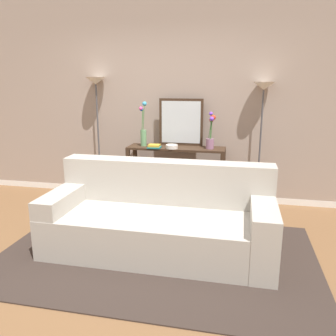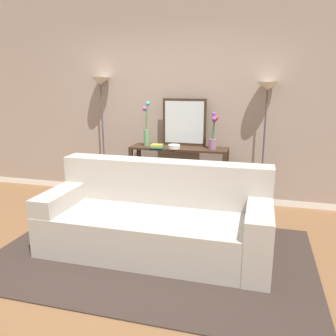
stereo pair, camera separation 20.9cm
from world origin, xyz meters
The scene contains 13 objects.
ground_plane centered at (0.00, 0.00, -0.01)m, with size 16.00×16.00×0.02m, color brown.
back_wall centered at (0.00, 2.06, 1.50)m, with size 12.00×0.15×3.01m.
area_rug centered at (0.31, 0.16, 0.01)m, with size 3.12×1.99×0.01m.
couch centered at (0.31, 0.32, 0.31)m, with size 2.27×0.96×0.88m.
console_table centered at (0.21, 1.71, 0.57)m, with size 1.34×0.38×0.82m.
floor_lamp_left centered at (-0.99, 1.85, 1.39)m, with size 0.28×0.28×1.76m.
floor_lamp_right centered at (1.34, 1.85, 1.33)m, with size 0.28×0.28×1.70m.
wall_mirror centered at (0.25, 1.87, 1.15)m, with size 0.62×0.02×0.65m.
vase_tall_flowers centered at (-0.26, 1.72, 1.05)m, with size 0.10×0.10×0.61m.
vase_short_flowers centered at (0.69, 1.69, 1.02)m, with size 0.12×0.13×0.49m.
fruit_bowl centered at (0.17, 1.60, 0.85)m, with size 0.16×0.16×0.05m.
book_stack centered at (-0.07, 1.59, 0.85)m, with size 0.18×0.16×0.05m.
book_row_under_console centered at (-0.19, 1.71, 0.05)m, with size 0.30×0.18×0.12m.
Camera 2 is at (1.29, -2.84, 1.69)m, focal length 36.81 mm.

